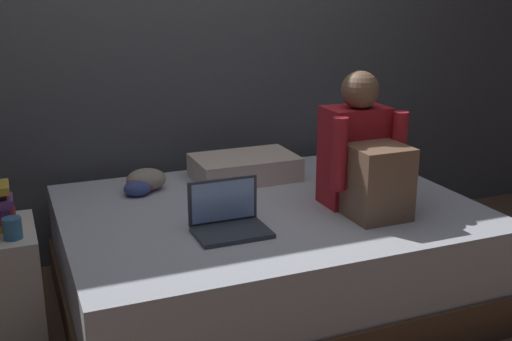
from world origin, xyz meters
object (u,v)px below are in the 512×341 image
(laptop, at_px, (228,219))
(mug, at_px, (12,228))
(bed, at_px, (268,254))
(person_sitting, at_px, (364,158))
(clothes_pile, at_px, (143,182))
(pillow, at_px, (245,167))

(laptop, distance_m, mug, 0.89)
(bed, distance_m, person_sitting, 0.68)
(mug, bearing_deg, clothes_pile, 37.41)
(person_sitting, relative_size, pillow, 1.17)
(laptop, xyz_separation_m, clothes_pile, (-0.23, 0.68, -0.00))
(bed, height_order, laptop, laptop)
(person_sitting, bearing_deg, laptop, -177.29)
(bed, bearing_deg, pillow, 83.61)
(person_sitting, relative_size, laptop, 2.05)
(laptop, relative_size, pillow, 0.57)
(bed, distance_m, mug, 1.22)
(pillow, distance_m, mug, 1.32)
(laptop, bearing_deg, person_sitting, 2.71)
(laptop, distance_m, pillow, 0.77)
(bed, bearing_deg, laptop, -140.87)
(bed, xyz_separation_m, pillow, (0.05, 0.45, 0.33))
(person_sitting, height_order, clothes_pile, person_sitting)
(person_sitting, bearing_deg, mug, 174.67)
(person_sitting, distance_m, laptop, 0.72)
(mug, bearing_deg, laptop, -11.56)
(bed, distance_m, laptop, 0.49)
(pillow, bearing_deg, clothes_pile, -178.69)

